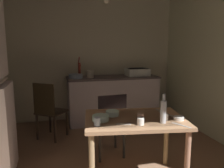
# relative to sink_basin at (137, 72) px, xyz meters

# --- Properties ---
(ground_plane) EXTENTS (4.96, 4.96, 0.00)m
(ground_plane) POSITION_rel_sink_basin_xyz_m (-1.15, -1.50, -0.98)
(ground_plane) COLOR #88654C
(wall_back) EXTENTS (4.06, 0.10, 2.47)m
(wall_back) POSITION_rel_sink_basin_xyz_m (-1.15, 0.37, 0.26)
(wall_back) COLOR beige
(wall_back) RESTS_ON ground
(counter_cabinet) EXTENTS (1.78, 0.64, 0.90)m
(counter_cabinet) POSITION_rel_sink_basin_xyz_m (-0.51, -0.00, -0.53)
(counter_cabinet) COLOR silver
(counter_cabinet) RESTS_ON ground
(sink_basin) EXTENTS (0.44, 0.34, 0.15)m
(sink_basin) POSITION_rel_sink_basin_xyz_m (0.00, 0.00, 0.00)
(sink_basin) COLOR white
(sink_basin) RESTS_ON counter_cabinet
(hand_pump) EXTENTS (0.05, 0.27, 0.39)m
(hand_pump) POSITION_rel_sink_basin_xyz_m (-1.16, 0.05, 0.09)
(hand_pump) COLOR maroon
(hand_pump) RESTS_ON counter_cabinet
(mixing_bowl_counter) EXTENTS (0.26, 0.26, 0.08)m
(mixing_bowl_counter) POSITION_rel_sink_basin_xyz_m (-1.24, -0.05, -0.04)
(mixing_bowl_counter) COLOR #9EB2C6
(mixing_bowl_counter) RESTS_ON counter_cabinet
(stoneware_crock) EXTENTS (0.14, 0.14, 0.14)m
(stoneware_crock) POSITION_rel_sink_basin_xyz_m (-0.96, -0.02, -0.01)
(stoneware_crock) COLOR beige
(stoneware_crock) RESTS_ON counter_cabinet
(dining_table) EXTENTS (1.17, 0.91, 0.74)m
(dining_table) POSITION_rel_sink_basin_xyz_m (-0.82, -2.08, -0.34)
(dining_table) COLOR #A97C57
(dining_table) RESTS_ON ground
(chair_far_side) EXTENTS (0.43, 0.43, 0.89)m
(chair_far_side) POSITION_rel_sink_basin_xyz_m (-0.95, -1.47, -0.50)
(chair_far_side) COLOR #2B2621
(chair_far_side) RESTS_ON ground
(chair_by_counter) EXTENTS (0.56, 0.56, 0.93)m
(chair_by_counter) POSITION_rel_sink_basin_xyz_m (-1.74, -0.64, -0.49)
(chair_by_counter) COLOR #31251B
(chair_by_counter) RESTS_ON ground
(serving_bowl_wide) EXTENTS (0.15, 0.15, 0.06)m
(serving_bowl_wide) POSITION_rel_sink_basin_xyz_m (-1.04, -1.95, -0.21)
(serving_bowl_wide) COLOR #ADD1C1
(serving_bowl_wide) RESTS_ON dining_table
(soup_bowl_small) EXTENTS (0.11, 0.11, 0.04)m
(soup_bowl_small) POSITION_rel_sink_basin_xyz_m (-0.40, -2.26, -0.22)
(soup_bowl_small) COLOR white
(soup_bowl_small) RESTS_ON dining_table
(sauce_dish) EXTENTS (0.18, 0.18, 0.06)m
(sauce_dish) POSITION_rel_sink_basin_xyz_m (-1.20, -2.08, -0.21)
(sauce_dish) COLOR #ADD1C1
(sauce_dish) RESTS_ON dining_table
(teacup_mint) EXTENTS (0.07, 0.07, 0.07)m
(teacup_mint) POSITION_rel_sink_basin_xyz_m (-0.54, -2.22, -0.21)
(teacup_mint) COLOR white
(teacup_mint) RESTS_ON dining_table
(mug_dark) EXTENTS (0.07, 0.07, 0.06)m
(mug_dark) POSITION_rel_sink_basin_xyz_m (-0.77, -2.12, -0.21)
(mug_dark) COLOR tan
(mug_dark) RESTS_ON dining_table
(teacup_cream) EXTENTS (0.06, 0.06, 0.08)m
(teacup_cream) POSITION_rel_sink_basin_xyz_m (-1.26, -2.22, -0.20)
(teacup_cream) COLOR #9EB2C6
(teacup_cream) RESTS_ON dining_table
(mug_tall) EXTENTS (0.07, 0.07, 0.07)m
(mug_tall) POSITION_rel_sink_basin_xyz_m (-0.84, -2.30, -0.21)
(mug_tall) COLOR white
(mug_tall) RESTS_ON dining_table
(glass_bottle) EXTENTS (0.06, 0.06, 0.30)m
(glass_bottle) POSITION_rel_sink_basin_xyz_m (-0.60, -2.31, -0.12)
(glass_bottle) COLOR #B7BCC1
(glass_bottle) RESTS_ON dining_table
(table_knife) EXTENTS (0.11, 0.19, 0.00)m
(table_knife) POSITION_rel_sink_basin_xyz_m (-0.46, -2.43, -0.24)
(table_knife) COLOR silver
(table_knife) RESTS_ON dining_table
(teaspoon_near_bowl) EXTENTS (0.03, 0.14, 0.00)m
(teaspoon_near_bowl) POSITION_rel_sink_basin_xyz_m (-0.45, -1.91, -0.24)
(teaspoon_near_bowl) COLOR beige
(teaspoon_near_bowl) RESTS_ON dining_table
(teaspoon_by_cup) EXTENTS (0.06, 0.15, 0.00)m
(teaspoon_by_cup) POSITION_rel_sink_basin_xyz_m (-0.41, -2.09, -0.24)
(teaspoon_by_cup) COLOR beige
(teaspoon_by_cup) RESTS_ON dining_table
(serving_spoon) EXTENTS (0.15, 0.07, 0.00)m
(serving_spoon) POSITION_rel_sink_basin_xyz_m (-1.00, -2.25, -0.24)
(serving_spoon) COLOR beige
(serving_spoon) RESTS_ON dining_table
(pendant_bulb) EXTENTS (0.08, 0.08, 0.08)m
(pendant_bulb) POSITION_rel_sink_basin_xyz_m (-0.93, -1.24, 1.12)
(pendant_bulb) COLOR #F9EFCC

